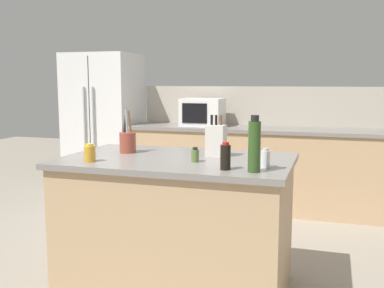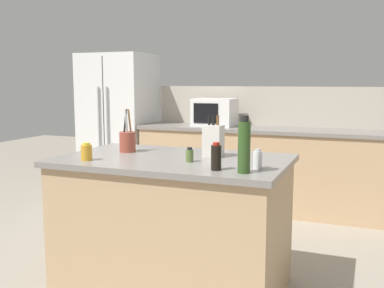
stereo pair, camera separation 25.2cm
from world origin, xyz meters
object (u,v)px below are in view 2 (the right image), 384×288
Objects in this scene: soy_sauce_bottle at (216,157)px; olive_oil_bottle at (244,146)px; honey_jar at (86,152)px; knife_block at (213,140)px; utensil_crock at (128,141)px; refrigerator at (119,125)px; spice_jar_oregano at (190,155)px; microwave at (215,112)px; salt_shaker at (258,159)px.

soy_sauce_bottle is 0.50× the size of olive_oil_bottle.
olive_oil_bottle is (1.08, -0.02, 0.10)m from honey_jar.
knife_block is 0.49m from soy_sauce_bottle.
utensil_crock is at bearing 79.71° from honey_jar.
honey_jar is 0.36× the size of olive_oil_bottle.
soy_sauce_bottle is 0.19m from olive_oil_bottle.
refrigerator reaches higher than spice_jar_oregano.
microwave is (1.32, -0.05, 0.20)m from refrigerator.
olive_oil_bottle reaches higher than honey_jar.
honey_jar is (-0.08, -0.41, -0.03)m from utensil_crock.
spice_jar_oregano is (-0.47, 0.06, -0.01)m from salt_shaker.
knife_block is at bearing 111.13° from soy_sauce_bottle.
honey_jar reaches higher than spice_jar_oregano.
salt_shaker is at bearing -6.99° from spice_jar_oregano.
utensil_crock is 3.32× the size of spice_jar_oregano.
refrigerator reaches higher than soy_sauce_bottle.
olive_oil_bottle is at bearing -26.82° from spice_jar_oregano.
olive_oil_bottle reaches higher than utensil_crock.
salt_shaker is at bearing -35.29° from knife_block.
utensil_crock is (0.03, -2.09, -0.08)m from microwave.
refrigerator is at bearing 177.78° from microwave.
soy_sauce_bottle is (2.19, -2.55, 0.12)m from refrigerator.
microwave reaches higher than utensil_crock.
olive_oil_bottle reaches higher than salt_shaker.
olive_oil_bottle is (0.42, -0.21, 0.11)m from spice_jar_oregano.
refrigerator is 3.83× the size of microwave.
refrigerator is 2.53m from utensil_crock.
microwave is at bearing 109.10° from soy_sauce_bottle.
utensil_crock is 2.71× the size of honey_jar.
refrigerator is 6.22× the size of knife_block.
microwave is 1.47× the size of utensil_crock.
utensil_crock reaches higher than knife_block.
microwave is at bearing 114.64° from salt_shaker.
microwave is 2.60m from salt_shaker.
honey_jar is at bearing -172.86° from salt_shaker.
spice_jar_oregano is (1.94, -2.35, 0.08)m from refrigerator.
knife_block is (2.01, -2.10, 0.15)m from refrigerator.
refrigerator is 3.50m from olive_oil_bottle.
knife_block is at bearing -46.15° from refrigerator.
olive_oil_bottle is at bearing -50.01° from knife_block.
knife_block is at bearing 126.54° from olive_oil_bottle.
microwave reaches higher than spice_jar_oregano.
refrigerator is 1.34m from microwave.
microwave is 3.99× the size of honey_jar.
salt_shaker is 0.36× the size of olive_oil_bottle.
salt_shaker is at bearing -45.06° from refrigerator.
utensil_crock is 2.68× the size of salt_shaker.
spice_jar_oregano is at bearing 153.18° from olive_oil_bottle.
knife_block is 0.28m from spice_jar_oregano.
honey_jar is (1.28, -2.55, 0.09)m from refrigerator.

